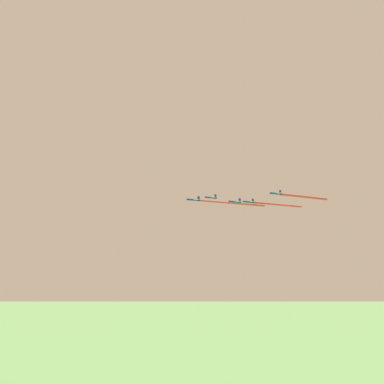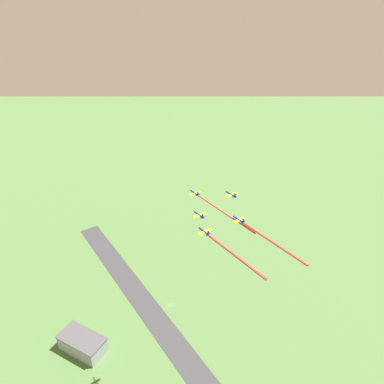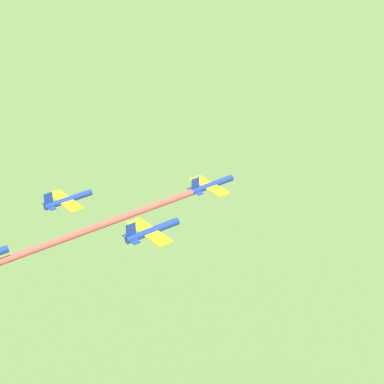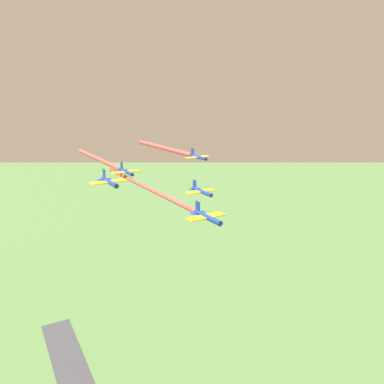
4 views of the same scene
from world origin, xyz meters
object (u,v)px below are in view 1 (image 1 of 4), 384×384
at_px(jet_0, 194,200).
at_px(jet_2, 211,198).
at_px(jet_4, 249,202).
at_px(jet_1, 235,202).
at_px(jet_3, 276,194).

relative_size(jet_0, jet_2, 1.00).
bearing_deg(jet_4, jet_1, 120.47).
distance_m(jet_0, jet_3, 43.22).
bearing_deg(jet_4, jet_0, 90.00).
height_order(jet_1, jet_4, jet_4).
bearing_deg(jet_3, jet_2, 29.54).
distance_m(jet_0, jet_4, 37.16).
distance_m(jet_0, jet_2, 21.89).
bearing_deg(jet_4, jet_3, -180.00).
bearing_deg(jet_2, jet_1, -180.00).
relative_size(jet_0, jet_1, 1.00).
bearing_deg(jet_3, jet_1, 59.53).
height_order(jet_0, jet_4, jet_4).
bearing_deg(jet_4, jet_2, 59.53).
distance_m(jet_0, jet_1, 21.56).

